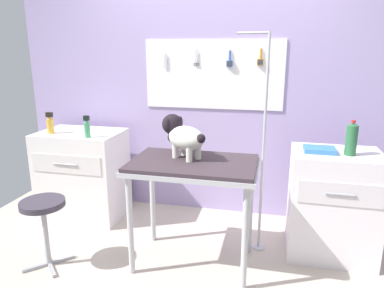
% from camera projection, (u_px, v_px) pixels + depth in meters
% --- Properties ---
extents(ground, '(4.40, 4.00, 0.04)m').
position_uv_depth(ground, '(179.00, 281.00, 2.64)').
color(ground, '#C0B1A1').
extents(rear_wall_panel, '(4.00, 0.11, 2.30)m').
position_uv_depth(rear_wall_panel, '(211.00, 101.00, 3.54)').
color(rear_wall_panel, '#A592C6').
rests_on(rear_wall_panel, ground).
extents(grooming_table, '(0.96, 0.62, 0.85)m').
position_uv_depth(grooming_table, '(193.00, 173.00, 2.67)').
color(grooming_table, '#B7B7BC').
rests_on(grooming_table, ground).
extents(grooming_arm, '(0.30, 0.11, 1.78)m').
position_uv_depth(grooming_arm, '(262.00, 155.00, 2.85)').
color(grooming_arm, '#B7B7BC').
rests_on(grooming_arm, ground).
extents(dog, '(0.43, 0.34, 0.32)m').
position_uv_depth(dog, '(182.00, 135.00, 2.71)').
color(dog, silver).
rests_on(dog, grooming_table).
extents(counter_left, '(0.80, 0.58, 0.87)m').
position_uv_depth(counter_left, '(83.00, 174.00, 3.59)').
color(counter_left, white).
rests_on(counter_left, ground).
extents(cabinet_right, '(0.68, 0.54, 0.88)m').
position_uv_depth(cabinet_right, '(332.00, 204.00, 2.88)').
color(cabinet_right, white).
rests_on(cabinet_right, ground).
extents(stool, '(0.33, 0.33, 0.55)m').
position_uv_depth(stool, '(43.00, 213.00, 2.70)').
color(stool, '#9E9EA3').
rests_on(stool, ground).
extents(shampoo_bottle, '(0.05, 0.05, 0.20)m').
position_uv_depth(shampoo_bottle, '(87.00, 128.00, 3.23)').
color(shampoo_bottle, '#46A065').
rests_on(shampoo_bottle, counter_left).
extents(spray_bottle_tall, '(0.06, 0.06, 0.20)m').
position_uv_depth(spray_bottle_tall, '(50.00, 124.00, 3.39)').
color(spray_bottle_tall, gold).
rests_on(spray_bottle_tall, counter_left).
extents(soda_bottle, '(0.08, 0.08, 0.27)m').
position_uv_depth(soda_bottle, '(351.00, 139.00, 2.67)').
color(soda_bottle, '#2A643A').
rests_on(soda_bottle, cabinet_right).
extents(supply_tray, '(0.24, 0.18, 0.04)m').
position_uv_depth(supply_tray, '(320.00, 150.00, 2.78)').
color(supply_tray, '#3876BD').
rests_on(supply_tray, cabinet_right).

